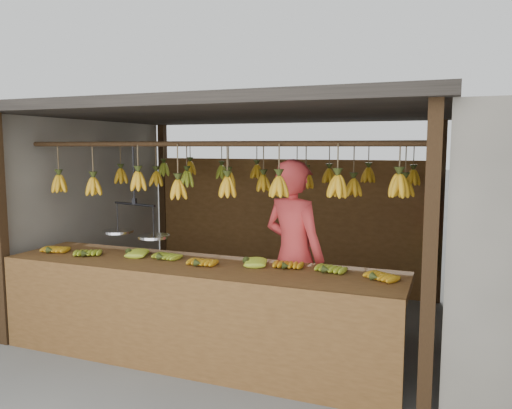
% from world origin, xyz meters
% --- Properties ---
extents(ground, '(80.00, 80.00, 0.00)m').
position_xyz_m(ground, '(0.00, 0.00, 0.00)').
color(ground, '#5B5B57').
extents(stall, '(4.30, 3.30, 2.40)m').
position_xyz_m(stall, '(0.00, 0.33, 1.97)').
color(stall, black).
rests_on(stall, ground).
extents(neighbor_left, '(3.00, 3.00, 2.30)m').
position_xyz_m(neighbor_left, '(-3.60, 0.00, 1.15)').
color(neighbor_left, slate).
rests_on(neighbor_left, ground).
extents(counter, '(3.78, 0.86, 0.96)m').
position_xyz_m(counter, '(-0.04, -1.23, 0.72)').
color(counter, brown).
rests_on(counter, ground).
extents(hanging_bananas, '(3.62, 2.26, 0.39)m').
position_xyz_m(hanging_bananas, '(-0.00, -0.01, 1.62)').
color(hanging_bananas, '#C98D15').
rests_on(hanging_bananas, ground).
extents(balance_scale, '(0.80, 0.42, 0.90)m').
position_xyz_m(balance_scale, '(-0.77, -1.00, 1.16)').
color(balance_scale, black).
rests_on(balance_scale, ground).
extents(vendor, '(0.80, 0.67, 1.86)m').
position_xyz_m(vendor, '(0.74, -0.60, 0.93)').
color(vendor, '#BF3333').
rests_on(vendor, ground).
extents(bag_bundles, '(0.08, 0.26, 1.16)m').
position_xyz_m(bag_bundles, '(1.94, 1.35, 0.98)').
color(bag_bundles, '#1426BF').
rests_on(bag_bundles, ground).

